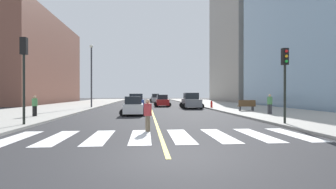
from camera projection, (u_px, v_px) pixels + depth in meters
ground_plane at (169, 159)px, 7.39m from camera, size 220.00×220.00×0.00m
sidewalk_kerb_east at (260, 110)px, 28.39m from camera, size 10.00×120.00×0.15m
sidewalk_kerb_west at (35, 112)px, 26.25m from camera, size 10.00×120.00×0.15m
crosswalk_paint at (161, 136)px, 11.38m from camera, size 13.50×4.00×0.01m
lane_divider_paint at (149, 104)px, 47.24m from camera, size 0.16×80.00×0.01m
parking_garage_concrete at (255, 42)px, 64.98m from camera, size 18.00×24.00×30.85m
low_rise_brick_west at (19, 61)px, 51.51m from camera, size 16.00×32.00×17.28m
car_white_nearest at (133, 106)px, 22.76m from camera, size 2.42×3.82×1.69m
car_silver_second at (156, 99)px, 57.15m from camera, size 2.60×4.08×1.80m
car_red_third at (162, 101)px, 38.11m from camera, size 2.50×4.00×1.78m
car_blue_fourth at (136, 102)px, 32.95m from camera, size 2.81×4.40×1.94m
car_black_fifth at (155, 98)px, 64.13m from camera, size 2.80×4.38×1.93m
car_gray_sixth at (191, 101)px, 32.99m from camera, size 2.97×4.66×2.05m
traffic_light_near_corner at (285, 70)px, 15.13m from camera, size 0.36×0.41×4.52m
traffic_light_far_corner at (24, 63)px, 14.66m from camera, size 0.36×0.41×5.06m
park_bench at (247, 106)px, 26.51m from camera, size 1.83×0.67×1.12m
pedestrian_crossing at (148, 114)px, 12.81m from camera, size 0.41×0.41×1.65m
pedestrian_waiting_east at (270, 103)px, 22.04m from camera, size 0.43×0.43×1.74m
pedestrian_walking_west at (35, 105)px, 19.96m from camera, size 0.40×0.40×1.63m
fire_hydrant at (211, 104)px, 32.55m from camera, size 0.26×0.26×0.89m
street_lamp at (91, 71)px, 33.49m from camera, size 0.44×0.44×8.32m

